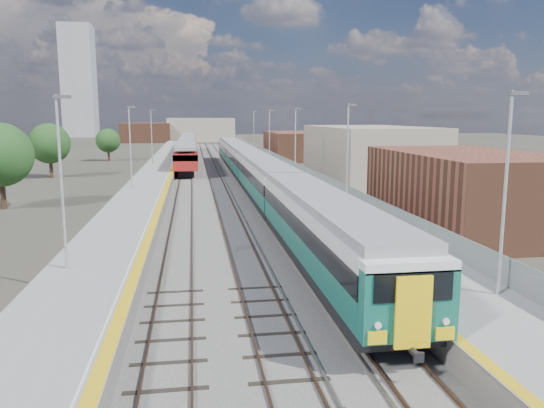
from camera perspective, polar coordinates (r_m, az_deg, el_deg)
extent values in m
plane|color=#47443A|center=(66.19, -4.46, 2.80)|extent=(320.00, 320.00, 0.00)
cube|color=#565451|center=(68.55, -6.49, 3.03)|extent=(10.50, 155.00, 0.06)
cube|color=#4C3323|center=(71.19, -4.12, 3.36)|extent=(0.07, 160.00, 0.14)
cube|color=#4C3323|center=(71.32, -2.96, 3.39)|extent=(0.07, 160.00, 0.14)
cube|color=#4C3323|center=(71.01, -6.94, 3.30)|extent=(0.07, 160.00, 0.14)
cube|color=#4C3323|center=(71.07, -5.78, 3.33)|extent=(0.07, 160.00, 0.14)
cube|color=#4C3323|center=(71.01, -9.77, 3.24)|extent=(0.07, 160.00, 0.14)
cube|color=#4C3323|center=(70.99, -8.61, 3.26)|extent=(0.07, 160.00, 0.14)
cube|color=gray|center=(71.17, -4.38, 3.35)|extent=(0.08, 160.00, 0.10)
cube|color=gray|center=(71.08, -5.51, 3.33)|extent=(0.08, 160.00, 0.10)
cube|color=slate|center=(69.17, -0.26, 3.53)|extent=(4.70, 155.00, 1.00)
cube|color=gray|center=(69.12, -0.26, 3.95)|extent=(4.70, 155.00, 0.03)
cube|color=gold|center=(68.85, -2.00, 3.94)|extent=(0.40, 155.00, 0.01)
cube|color=gray|center=(69.41, 1.54, 4.46)|extent=(0.06, 155.00, 1.20)
cylinder|color=#9EA0A3|center=(21.05, 23.76, 0.85)|extent=(0.12, 0.12, 7.50)
cube|color=#4C4C4F|center=(21.00, 25.02, 10.75)|extent=(0.70, 0.18, 0.14)
cylinder|color=#9EA0A3|center=(39.33, 8.11, 5.19)|extent=(0.12, 0.12, 7.50)
cube|color=#4C4C4F|center=(39.30, 8.59, 10.50)|extent=(0.70, 0.18, 0.14)
cylinder|color=#9EA0A3|center=(58.74, 2.53, 6.65)|extent=(0.12, 0.12, 7.50)
cube|color=#4C4C4F|center=(58.72, 2.80, 10.21)|extent=(0.70, 0.18, 0.14)
cylinder|color=#9EA0A3|center=(78.45, -0.28, 7.36)|extent=(0.12, 0.12, 7.50)
cube|color=#4C4C4F|center=(78.43, -0.10, 10.03)|extent=(0.70, 0.18, 0.14)
cylinder|color=#9EA0A3|center=(98.27, -1.96, 7.78)|extent=(0.12, 0.12, 7.50)
cube|color=#4C4C4F|center=(98.26, -1.83, 9.91)|extent=(0.70, 0.18, 0.14)
cube|color=slate|center=(68.61, -12.19, 3.27)|extent=(4.30, 155.00, 1.00)
cube|color=gray|center=(68.56, -12.20, 3.69)|extent=(4.30, 155.00, 0.03)
cube|color=gold|center=(68.46, -10.61, 3.75)|extent=(0.45, 155.00, 0.01)
cube|color=silver|center=(68.47, -10.90, 3.75)|extent=(0.08, 155.00, 0.01)
cylinder|color=#9EA0A3|center=(24.41, -21.71, 2.06)|extent=(0.12, 0.12, 7.50)
cube|color=#4C4C4F|center=(24.20, -21.65, 10.68)|extent=(0.70, 0.18, 0.14)
cylinder|color=#9EA0A3|center=(49.99, -14.99, 5.85)|extent=(0.12, 0.12, 7.50)
cube|color=#4C4C4F|center=(49.88, -14.88, 10.05)|extent=(0.70, 0.18, 0.14)
cylinder|color=#9EA0A3|center=(75.85, -12.82, 7.06)|extent=(0.12, 0.12, 7.50)
cube|color=#4C4C4F|center=(75.78, -12.73, 9.82)|extent=(0.70, 0.18, 0.14)
cube|color=brown|center=(38.72, 20.31, 1.40)|extent=(9.00, 16.00, 5.20)
cube|color=gray|center=(64.15, 10.30, 5.34)|extent=(11.00, 22.00, 6.40)
cube|color=brown|center=(95.37, 2.17, 6.30)|extent=(8.00, 18.00, 4.80)
cube|color=gray|center=(165.66, -7.67, 7.94)|extent=(20.00, 14.00, 7.00)
cube|color=brown|center=(161.22, -13.37, 7.48)|extent=(14.00, 12.00, 5.60)
cube|color=gray|center=(209.89, -20.05, 12.27)|extent=(11.00, 11.00, 40.00)
cube|color=black|center=(25.88, 5.47, -5.65)|extent=(2.79, 20.00, 0.47)
cube|color=#115850|center=(25.68, 5.50, -3.88)|extent=(2.89, 20.00, 1.17)
cube|color=black|center=(25.48, 5.53, -1.86)|extent=(2.95, 20.00, 0.80)
cube|color=silver|center=(25.36, 5.55, -0.45)|extent=(2.89, 20.00, 0.49)
cube|color=gray|center=(25.29, 5.57, 0.51)|extent=(2.56, 20.00, 0.41)
cube|color=black|center=(45.64, -0.72, 0.98)|extent=(2.79, 20.00, 0.47)
cube|color=#115850|center=(45.53, -0.72, 2.00)|extent=(2.89, 20.00, 1.17)
cube|color=black|center=(45.42, -0.73, 3.15)|extent=(2.95, 20.00, 0.80)
cube|color=silver|center=(45.35, -0.73, 3.95)|extent=(2.89, 20.00, 0.49)
cube|color=gray|center=(45.32, -0.73, 4.49)|extent=(2.56, 20.00, 0.41)
cube|color=black|center=(65.86, -3.14, 3.57)|extent=(2.79, 20.00, 0.47)
cube|color=#115850|center=(65.78, -3.15, 4.29)|extent=(2.89, 20.00, 1.17)
cube|color=black|center=(65.70, -3.15, 5.09)|extent=(2.95, 20.00, 0.80)
cube|color=silver|center=(65.66, -3.16, 5.64)|extent=(2.89, 20.00, 0.49)
cube|color=gray|center=(65.63, -3.16, 6.02)|extent=(2.56, 20.00, 0.41)
cube|color=black|center=(86.21, -4.43, 4.95)|extent=(2.79, 20.00, 0.47)
cube|color=#115850|center=(86.15, -4.43, 5.49)|extent=(2.89, 20.00, 1.17)
cube|color=black|center=(86.09, -4.44, 6.10)|extent=(2.95, 20.00, 0.80)
cube|color=silver|center=(86.06, -4.45, 6.53)|extent=(2.89, 20.00, 0.49)
cube|color=gray|center=(86.03, -4.45, 6.81)|extent=(2.56, 20.00, 0.41)
cube|color=#115850|center=(16.18, 14.44, -10.42)|extent=(2.87, 0.62, 2.15)
cube|color=black|center=(15.71, 14.98, -8.68)|extent=(2.36, 0.06, 0.82)
cube|color=yellow|center=(15.89, 14.96, -11.21)|extent=(1.08, 0.10, 2.15)
cube|color=black|center=(74.11, -9.17, 3.80)|extent=(1.99, 16.88, 0.69)
cube|color=maroon|center=(73.97, -9.20, 5.08)|extent=(2.93, 19.86, 2.09)
cube|color=black|center=(73.93, -9.21, 5.48)|extent=(2.99, 19.86, 0.73)
cube|color=gray|center=(73.87, -9.24, 6.29)|extent=(2.61, 19.86, 0.42)
cube|color=black|center=(94.39, -9.05, 5.00)|extent=(1.99, 16.88, 0.69)
cube|color=maroon|center=(94.28, -9.08, 6.00)|extent=(2.93, 19.86, 2.09)
cube|color=black|center=(94.25, -9.08, 6.31)|extent=(2.99, 19.86, 0.73)
cube|color=gray|center=(94.20, -9.10, 6.95)|extent=(2.61, 19.86, 0.42)
cube|color=black|center=(114.70, -8.97, 5.77)|extent=(1.99, 16.88, 0.69)
cube|color=maroon|center=(114.61, -8.99, 6.59)|extent=(2.93, 19.86, 2.09)
cube|color=black|center=(114.59, -9.00, 6.85)|extent=(2.99, 19.86, 0.73)
cube|color=gray|center=(114.55, -9.01, 7.37)|extent=(2.61, 19.86, 0.42)
cylinder|color=#382619|center=(49.07, -26.95, 0.95)|extent=(0.44, 0.44, 2.50)
sphere|color=#22451A|center=(48.76, -27.24, 4.74)|extent=(5.27, 5.27, 5.27)
cylinder|color=#382619|center=(71.65, -22.67, 3.56)|extent=(0.44, 0.44, 2.37)
sphere|color=#22451A|center=(71.44, -22.82, 6.03)|extent=(5.00, 5.00, 5.00)
cylinder|color=#382619|center=(95.30, -17.16, 5.02)|extent=(0.44, 0.44, 1.94)
sphere|color=#22451A|center=(95.16, -17.23, 6.54)|extent=(4.09, 4.09, 4.09)
cylinder|color=#382619|center=(91.62, 9.11, 5.20)|extent=(0.44, 0.44, 2.06)
sphere|color=#22451A|center=(91.47, 9.16, 6.88)|extent=(4.34, 4.34, 4.34)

